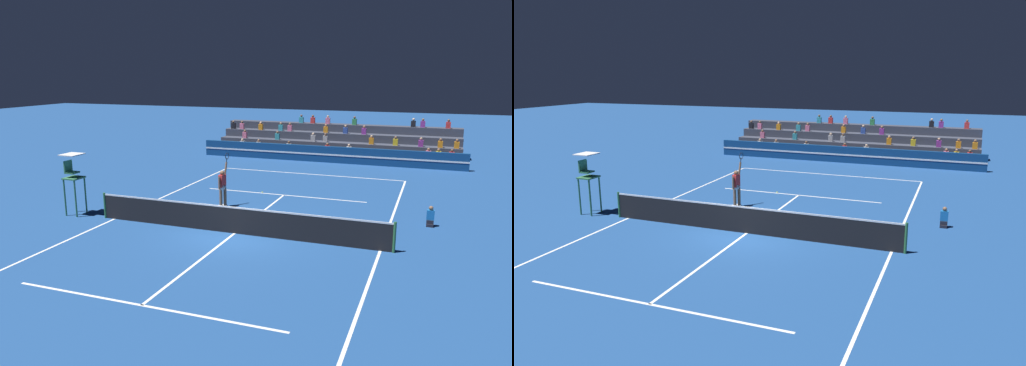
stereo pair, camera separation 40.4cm
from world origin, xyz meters
The scene contains 9 objects.
ground_plane centered at (0.00, 0.00, 0.00)m, with size 120.00×120.00×0.00m, color navy.
court_lines centered at (0.00, 0.00, 0.00)m, with size 11.10×23.90×0.01m.
tennis_net centered at (0.00, 0.00, 0.54)m, with size 12.00×0.10×1.10m.
sponsor_banner_wall centered at (0.00, 16.16, 0.55)m, with size 18.00×0.26×1.10m.
bleacher_stand centered at (0.00, 19.32, 0.84)m, with size 17.30×3.80×2.83m.
umpire_chair centered at (-7.51, 0.00, 1.72)m, with size 0.76×0.84×2.67m.
ball_kid_courtside centered at (7.04, 3.58, 0.33)m, with size 0.30×0.36×0.84m.
tennis_player centered at (-1.97, 3.31, 0.99)m, with size 0.39×0.89×2.50m.
tennis_ball centered at (-1.19, 6.51, 0.03)m, with size 0.07×0.07×0.07m, color #C6DB33.
Camera 1 is at (7.15, -16.88, 6.16)m, focal length 35.00 mm.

